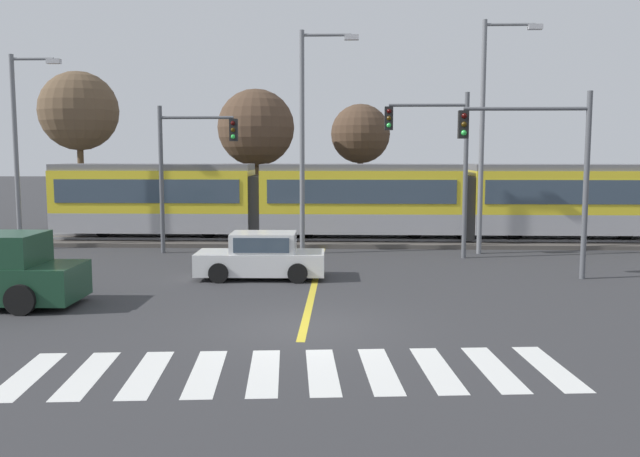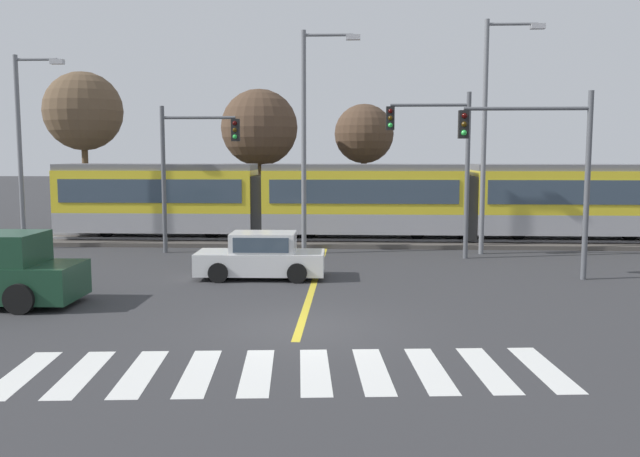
# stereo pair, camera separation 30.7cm
# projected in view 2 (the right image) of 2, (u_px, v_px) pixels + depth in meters

# --- Properties ---
(ground_plane) EXTENTS (200.00, 200.00, 0.00)m
(ground_plane) POSITION_uv_depth(u_px,v_px,m) (300.00, 328.00, 16.04)
(ground_plane) COLOR #333335
(track_bed) EXTENTS (120.00, 4.00, 0.18)m
(track_bed) POSITION_uv_depth(u_px,v_px,m) (327.00, 241.00, 31.15)
(track_bed) COLOR #4C4742
(track_bed) RESTS_ON ground
(rail_near) EXTENTS (120.00, 0.08, 0.10)m
(rail_near) POSITION_uv_depth(u_px,v_px,m) (326.00, 240.00, 30.42)
(rail_near) COLOR #939399
(rail_near) RESTS_ON track_bed
(rail_far) EXTENTS (120.00, 0.08, 0.10)m
(rail_far) POSITION_uv_depth(u_px,v_px,m) (328.00, 236.00, 31.85)
(rail_far) COLOR #939399
(rail_far) RESTS_ON track_bed
(light_rail_tram) EXTENTS (28.00, 2.64, 3.43)m
(light_rail_tram) POSITION_uv_depth(u_px,v_px,m) (363.00, 198.00, 30.84)
(light_rail_tram) COLOR #9E9EA3
(light_rail_tram) RESTS_ON track_bed
(crosswalk_stripe_0) EXTENTS (0.79, 2.84, 0.01)m
(crosswalk_stripe_0) POSITION_uv_depth(u_px,v_px,m) (22.00, 374.00, 12.67)
(crosswalk_stripe_0) COLOR silver
(crosswalk_stripe_0) RESTS_ON ground
(crosswalk_stripe_1) EXTENTS (0.79, 2.84, 0.01)m
(crosswalk_stripe_1) POSITION_uv_depth(u_px,v_px,m) (81.00, 373.00, 12.71)
(crosswalk_stripe_1) COLOR silver
(crosswalk_stripe_1) RESTS_ON ground
(crosswalk_stripe_2) EXTENTS (0.79, 2.84, 0.01)m
(crosswalk_stripe_2) POSITION_uv_depth(u_px,v_px,m) (140.00, 373.00, 12.75)
(crosswalk_stripe_2) COLOR silver
(crosswalk_stripe_2) RESTS_ON ground
(crosswalk_stripe_3) EXTENTS (0.79, 2.84, 0.01)m
(crosswalk_stripe_3) POSITION_uv_depth(u_px,v_px,m) (199.00, 372.00, 12.78)
(crosswalk_stripe_3) COLOR silver
(crosswalk_stripe_3) RESTS_ON ground
(crosswalk_stripe_4) EXTENTS (0.79, 2.84, 0.01)m
(crosswalk_stripe_4) POSITION_uv_depth(u_px,v_px,m) (257.00, 372.00, 12.82)
(crosswalk_stripe_4) COLOR silver
(crosswalk_stripe_4) RESTS_ON ground
(crosswalk_stripe_5) EXTENTS (0.79, 2.84, 0.01)m
(crosswalk_stripe_5) POSITION_uv_depth(u_px,v_px,m) (315.00, 371.00, 12.85)
(crosswalk_stripe_5) COLOR silver
(crosswalk_stripe_5) RESTS_ON ground
(crosswalk_stripe_6) EXTENTS (0.79, 2.84, 0.01)m
(crosswalk_stripe_6) POSITION_uv_depth(u_px,v_px,m) (373.00, 370.00, 12.89)
(crosswalk_stripe_6) COLOR silver
(crosswalk_stripe_6) RESTS_ON ground
(crosswalk_stripe_7) EXTENTS (0.79, 2.84, 0.01)m
(crosswalk_stripe_7) POSITION_uv_depth(u_px,v_px,m) (430.00, 370.00, 12.92)
(crosswalk_stripe_7) COLOR silver
(crosswalk_stripe_7) RESTS_ON ground
(crosswalk_stripe_8) EXTENTS (0.79, 2.84, 0.01)m
(crosswalk_stripe_8) POSITION_uv_depth(u_px,v_px,m) (487.00, 369.00, 12.96)
(crosswalk_stripe_8) COLOR silver
(crosswalk_stripe_8) RESTS_ON ground
(crosswalk_stripe_9) EXTENTS (0.79, 2.84, 0.01)m
(crosswalk_stripe_9) POSITION_uv_depth(u_px,v_px,m) (544.00, 369.00, 12.99)
(crosswalk_stripe_9) COLOR silver
(crosswalk_stripe_9) RESTS_ON ground
(lane_centre_line) EXTENTS (0.20, 14.47, 0.01)m
(lane_centre_line) POSITION_uv_depth(u_px,v_px,m) (315.00, 280.00, 22.00)
(lane_centre_line) COLOR gold
(lane_centre_line) RESTS_ON ground
(sedan_crossing) EXTENTS (4.24, 1.99, 1.52)m
(sedan_crossing) POSITION_uv_depth(u_px,v_px,m) (261.00, 257.00, 22.32)
(sedan_crossing) COLOR silver
(sedan_crossing) RESTS_ON ground
(traffic_light_mid_right) EXTENTS (4.25, 0.38, 6.10)m
(traffic_light_mid_right) POSITION_uv_depth(u_px,v_px,m) (543.00, 157.00, 21.77)
(traffic_light_mid_right) COLOR #515459
(traffic_light_mid_right) RESTS_ON ground
(traffic_light_far_left) EXTENTS (3.25, 0.38, 6.01)m
(traffic_light_far_left) POSITION_uv_depth(u_px,v_px,m) (189.00, 158.00, 27.57)
(traffic_light_far_left) COLOR #515459
(traffic_light_far_left) RESTS_ON ground
(traffic_light_far_right) EXTENTS (3.25, 0.38, 6.44)m
(traffic_light_far_right) POSITION_uv_depth(u_px,v_px,m) (441.00, 151.00, 26.16)
(traffic_light_far_right) COLOR #515459
(traffic_light_far_right) RESTS_ON ground
(street_lamp_west) EXTENTS (2.18, 0.28, 8.21)m
(street_lamp_west) POSITION_uv_depth(u_px,v_px,m) (24.00, 140.00, 28.71)
(street_lamp_west) COLOR slate
(street_lamp_west) RESTS_ON ground
(street_lamp_centre) EXTENTS (2.36, 0.28, 8.96)m
(street_lamp_centre) POSITION_uv_depth(u_px,v_px,m) (309.00, 129.00, 27.23)
(street_lamp_centre) COLOR slate
(street_lamp_centre) RESTS_ON ground
(street_lamp_east) EXTENTS (2.36, 0.28, 9.37)m
(street_lamp_east) POSITION_uv_depth(u_px,v_px,m) (490.00, 123.00, 27.12)
(street_lamp_east) COLOR slate
(street_lamp_east) RESTS_ON ground
(bare_tree_far_west) EXTENTS (4.02, 4.02, 8.26)m
(bare_tree_far_west) POSITION_uv_depth(u_px,v_px,m) (83.00, 112.00, 34.78)
(bare_tree_far_west) COLOR brown
(bare_tree_far_west) RESTS_ON ground
(bare_tree_west) EXTENTS (3.92, 3.92, 7.36)m
(bare_tree_west) POSITION_uv_depth(u_px,v_px,m) (259.00, 128.00, 34.58)
(bare_tree_west) COLOR brown
(bare_tree_west) RESTS_ON ground
(bare_tree_east) EXTENTS (3.17, 3.17, 6.72)m
(bare_tree_east) POSITION_uv_depth(u_px,v_px,m) (364.00, 134.00, 36.27)
(bare_tree_east) COLOR brown
(bare_tree_east) RESTS_ON ground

